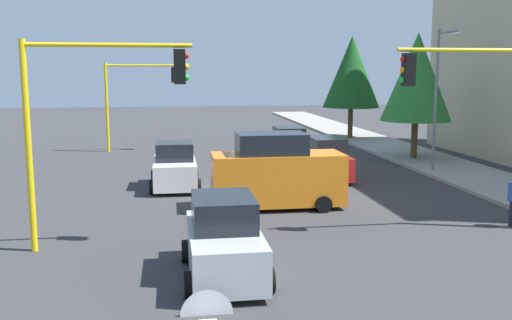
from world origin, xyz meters
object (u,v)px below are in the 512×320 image
(traffic_signal_near_left, at_px, (480,102))
(street_lamp_curbside, at_px, (440,85))
(car_red, at_px, (325,160))
(traffic_signal_near_right, at_px, (94,103))
(car_silver, at_px, (224,241))
(car_yellow, at_px, (288,146))
(car_white, at_px, (175,167))
(tree_roadside_far, at_px, (352,72))
(delivery_van_orange, at_px, (277,173))
(traffic_signal_far_right, at_px, (136,89))
(tree_roadside_mid, at_px, (417,77))

(traffic_signal_near_left, height_order, street_lamp_curbside, street_lamp_curbside)
(street_lamp_curbside, xyz_separation_m, car_red, (0.38, -5.75, -3.45))
(traffic_signal_near_right, xyz_separation_m, traffic_signal_near_left, (-0.00, 11.43, -0.05))
(car_silver, height_order, car_red, same)
(street_lamp_curbside, bearing_deg, car_red, -86.23)
(car_yellow, bearing_deg, car_red, 7.71)
(car_white, bearing_deg, tree_roadside_far, 140.53)
(tree_roadside_far, relative_size, car_silver, 1.94)
(delivery_van_orange, height_order, car_silver, delivery_van_orange)
(traffic_signal_near_right, bearing_deg, car_red, 135.18)
(traffic_signal_near_left, height_order, car_red, traffic_signal_near_left)
(car_white, bearing_deg, car_silver, 5.61)
(traffic_signal_near_left, bearing_deg, car_red, -166.25)
(car_white, bearing_deg, traffic_signal_far_right, -169.58)
(traffic_signal_far_right, distance_m, car_white, 12.36)
(traffic_signal_near_right, xyz_separation_m, car_white, (-8.21, 2.22, -3.23))
(delivery_van_orange, xyz_separation_m, car_silver, (6.76, -2.59, -0.39))
(tree_roadside_mid, bearing_deg, car_yellow, -92.03)
(traffic_signal_near_right, height_order, tree_roadside_mid, tree_roadside_mid)
(car_white, bearing_deg, car_red, 98.36)
(delivery_van_orange, bearing_deg, traffic_signal_near_right, -55.81)
(tree_roadside_mid, xyz_separation_m, car_red, (4.77, -6.55, -3.77))
(car_white, bearing_deg, traffic_signal_near_right, -15.14)
(car_silver, bearing_deg, traffic_signal_near_left, 108.75)
(traffic_signal_far_right, distance_m, delivery_van_orange, 17.23)
(delivery_van_orange, bearing_deg, car_silver, -20.95)
(traffic_signal_far_right, distance_m, car_silver, 23.19)
(car_white, bearing_deg, street_lamp_curbside, 96.29)
(traffic_signal_near_right, height_order, car_red, traffic_signal_near_right)
(traffic_signal_far_right, xyz_separation_m, tree_roadside_far, (-4.00, 15.17, 1.04))
(street_lamp_curbside, bearing_deg, car_white, -83.71)
(tree_roadside_far, bearing_deg, street_lamp_curbside, -1.19)
(traffic_signal_near_right, relative_size, car_white, 1.55)
(delivery_van_orange, bearing_deg, car_yellow, 165.74)
(traffic_signal_far_right, xyz_separation_m, delivery_van_orange, (16.00, 5.84, -2.62))
(car_red, bearing_deg, street_lamp_curbside, 93.77)
(street_lamp_curbside, relative_size, tree_roadside_mid, 0.98)
(traffic_signal_far_right, distance_m, car_yellow, 10.64)
(tree_roadside_far, distance_m, car_white, 20.85)
(street_lamp_curbside, distance_m, tree_roadside_mid, 4.47)
(delivery_van_orange, height_order, car_yellow, delivery_van_orange)
(traffic_signal_near_right, xyz_separation_m, delivery_van_orange, (-4.00, 5.89, -2.84))
(tree_roadside_far, xyz_separation_m, car_red, (14.77, -6.05, -4.05))
(traffic_signal_near_right, xyz_separation_m, car_yellow, (-14.26, 8.49, -3.23))
(tree_roadside_mid, relative_size, car_silver, 1.83)
(car_silver, bearing_deg, car_yellow, 163.02)
(car_silver, bearing_deg, street_lamp_curbside, 136.79)
(car_yellow, xyz_separation_m, car_white, (6.05, -6.27, 0.00))
(traffic_signal_far_right, relative_size, street_lamp_curbside, 0.79)
(delivery_van_orange, bearing_deg, car_white, -138.95)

